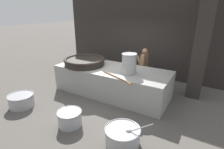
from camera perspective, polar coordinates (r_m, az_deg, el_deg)
ground_plane at (r=6.33m, az=0.00°, el=-5.83°), size 60.00×60.00×0.00m
back_wall at (r=7.83m, az=9.14°, el=15.80°), size 7.20×0.24×4.40m
support_pillar at (r=6.11m, az=27.87°, el=12.49°), size 0.44×0.44×4.40m
hearth_platform at (r=6.14m, az=0.00°, el=-2.00°), size 3.93×1.58×0.92m
giant_wok_near at (r=6.39m, az=-8.95°, el=4.33°), size 1.47×1.47×0.26m
stock_pot at (r=5.43m, az=5.61°, el=3.65°), size 0.48×0.48×0.64m
stirring_paddle at (r=5.11m, az=1.81°, el=-1.00°), size 1.23×0.54×0.04m
cook at (r=6.76m, az=10.32°, el=2.81°), size 0.35×0.54×1.46m
prep_bowl_vegetables at (r=4.07m, az=3.46°, el=-19.18°), size 1.04×0.80×0.71m
prep_bowl_meat at (r=4.71m, az=-13.61°, el=-13.51°), size 0.63×0.63×0.40m
prep_bowl_extra at (r=6.06m, az=-27.50°, el=-7.37°), size 0.76×0.76×0.39m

